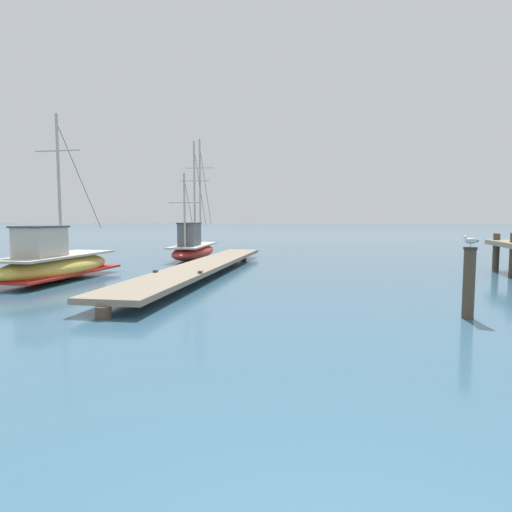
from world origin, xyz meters
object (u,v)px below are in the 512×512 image
at_px(fishing_boat_1, 193,248).
at_px(fishing_boat_0, 55,263).
at_px(mooring_piling, 469,281).
at_px(perched_seagull, 471,241).

bearing_deg(fishing_boat_1, fishing_boat_0, -103.22).
xyz_separation_m(fishing_boat_0, mooring_piling, (13.46, -3.37, 0.23)).
relative_size(fishing_boat_0, mooring_piling, 3.75).
relative_size(fishing_boat_0, fishing_boat_1, 0.74).
xyz_separation_m(fishing_boat_0, perched_seagull, (13.47, -3.38, 1.17)).
bearing_deg(fishing_boat_0, perched_seagull, -14.07).
distance_m(fishing_boat_0, perched_seagull, 13.93).
bearing_deg(fishing_boat_1, mooring_piling, -47.17).
distance_m(fishing_boat_0, fishing_boat_1, 9.14).
bearing_deg(mooring_piling, fishing_boat_0, 165.93).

